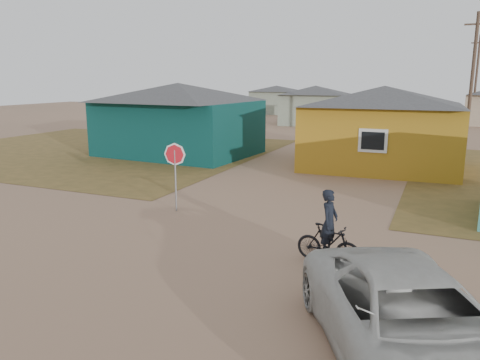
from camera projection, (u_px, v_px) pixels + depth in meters
name	position (u px, v px, depth m)	size (l,w,h in m)	color
ground	(197.00, 257.00, 11.28)	(120.00, 120.00, 0.00)	#956F56
grass_nw	(97.00, 150.00, 28.39)	(20.00, 18.00, 0.00)	brown
house_teal	(179.00, 118.00, 26.25)	(8.93, 7.08, 4.00)	#093433
house_yellow	(382.00, 126.00, 22.42)	(7.72, 6.76, 3.90)	#B17E1B
house_pale_west	(315.00, 105.00, 43.69)	(7.04, 6.15, 3.60)	gray
house_pale_north	(276.00, 99.00, 57.58)	(6.28, 5.81, 3.40)	gray
utility_pole_near	(472.00, 80.00, 27.58)	(1.40, 0.20, 8.00)	#4D3A2E
utility_pole_far	(476.00, 80.00, 41.52)	(1.40, 0.20, 8.00)	#4D3A2E
stop_sign	(175.00, 161.00, 14.91)	(0.71, 0.23, 2.23)	gray
cyclist	(329.00, 237.00, 10.80)	(1.61, 0.67, 1.76)	black
vehicle	(411.00, 323.00, 6.85)	(2.38, 5.15, 1.43)	#B9B9B5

